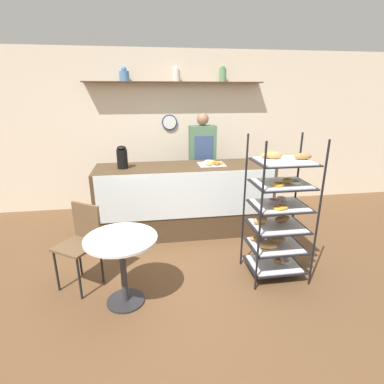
% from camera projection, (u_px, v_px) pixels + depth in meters
% --- Properties ---
extents(ground_plane, '(14.00, 14.00, 0.00)m').
position_uv_depth(ground_plane, '(197.00, 271.00, 3.56)').
color(ground_plane, brown).
extents(back_wall, '(10.00, 0.30, 2.70)m').
position_uv_depth(back_wall, '(175.00, 131.00, 5.30)').
color(back_wall, beige).
rests_on(back_wall, ground_plane).
extents(display_counter, '(2.52, 0.74, 1.01)m').
position_uv_depth(display_counter, '(185.00, 199.00, 4.43)').
color(display_counter, '#4C3823').
rests_on(display_counter, ground_plane).
extents(pastry_rack, '(0.64, 0.53, 1.60)m').
position_uv_depth(pastry_rack, '(278.00, 213.00, 3.27)').
color(pastry_rack, black).
rests_on(pastry_rack, ground_plane).
extents(person_worker, '(0.42, 0.23, 1.71)m').
position_uv_depth(person_worker, '(202.00, 162.00, 4.89)').
color(person_worker, '#282833').
rests_on(person_worker, ground_plane).
extents(cafe_table, '(0.69, 0.69, 0.72)m').
position_uv_depth(cafe_table, '(122.00, 254.00, 2.87)').
color(cafe_table, '#262628').
rests_on(cafe_table, ground_plane).
extents(cafe_chair, '(0.53, 0.53, 0.90)m').
position_uv_depth(cafe_chair, '(82.00, 237.00, 3.18)').
color(cafe_chair, black).
rests_on(cafe_chair, ground_plane).
extents(coffee_carafe, '(0.15, 0.15, 0.31)m').
position_uv_depth(coffee_carafe, '(122.00, 157.00, 4.10)').
color(coffee_carafe, black).
rests_on(coffee_carafe, display_counter).
extents(donut_tray_counter, '(0.38, 0.31, 0.05)m').
position_uv_depth(donut_tray_counter, '(212.00, 163.00, 4.34)').
color(donut_tray_counter, silver).
rests_on(donut_tray_counter, display_counter).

